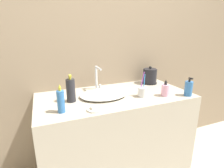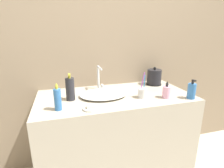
{
  "view_description": "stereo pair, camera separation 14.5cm",
  "coord_description": "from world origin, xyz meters",
  "px_view_note": "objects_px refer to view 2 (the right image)",
  "views": [
    {
      "loc": [
        -0.56,
        -0.97,
        1.32
      ],
      "look_at": [
        -0.03,
        0.31,
        0.91
      ],
      "focal_mm": 28.0,
      "sensor_mm": 36.0,
      "label": 1
    },
    {
      "loc": [
        -0.42,
        -1.02,
        1.32
      ],
      "look_at": [
        -0.03,
        0.31,
        0.91
      ],
      "focal_mm": 28.0,
      "sensor_mm": 36.0,
      "label": 2
    }
  ],
  "objects_px": {
    "toothbrush_cup": "(142,93)",
    "lotion_bottle": "(70,89)",
    "electric_kettle": "(154,78)",
    "hand_cream_bottle": "(58,99)",
    "mouthwash_bottle": "(166,92)",
    "shampoo_bottle": "(192,91)",
    "faucet": "(99,76)"
  },
  "relations": [
    {
      "from": "lotion_bottle",
      "to": "shampoo_bottle",
      "type": "bearing_deg",
      "value": -14.45
    },
    {
      "from": "toothbrush_cup",
      "to": "shampoo_bottle",
      "type": "xyz_separation_m",
      "value": [
        0.37,
        -0.13,
        0.02
      ]
    },
    {
      "from": "toothbrush_cup",
      "to": "lotion_bottle",
      "type": "relative_size",
      "value": 0.97
    },
    {
      "from": "shampoo_bottle",
      "to": "faucet",
      "type": "bearing_deg",
      "value": 146.01
    },
    {
      "from": "shampoo_bottle",
      "to": "mouthwash_bottle",
      "type": "xyz_separation_m",
      "value": [
        -0.18,
        0.07,
        -0.01
      ]
    },
    {
      "from": "faucet",
      "to": "shampoo_bottle",
      "type": "height_order",
      "value": "faucet"
    },
    {
      "from": "toothbrush_cup",
      "to": "hand_cream_bottle",
      "type": "relative_size",
      "value": 1.07
    },
    {
      "from": "lotion_bottle",
      "to": "toothbrush_cup",
      "type": "bearing_deg",
      "value": -11.34
    },
    {
      "from": "lotion_bottle",
      "to": "shampoo_bottle",
      "type": "relative_size",
      "value": 1.34
    },
    {
      "from": "toothbrush_cup",
      "to": "mouthwash_bottle",
      "type": "distance_m",
      "value": 0.19
    },
    {
      "from": "mouthwash_bottle",
      "to": "electric_kettle",
      "type": "bearing_deg",
      "value": 75.58
    },
    {
      "from": "faucet",
      "to": "shampoo_bottle",
      "type": "relative_size",
      "value": 1.4
    },
    {
      "from": "shampoo_bottle",
      "to": "mouthwash_bottle",
      "type": "height_order",
      "value": "shampoo_bottle"
    },
    {
      "from": "electric_kettle",
      "to": "shampoo_bottle",
      "type": "bearing_deg",
      "value": -78.52
    },
    {
      "from": "lotion_bottle",
      "to": "electric_kettle",
      "type": "bearing_deg",
      "value": 13.15
    },
    {
      "from": "faucet",
      "to": "hand_cream_bottle",
      "type": "distance_m",
      "value": 0.52
    },
    {
      "from": "faucet",
      "to": "mouthwash_bottle",
      "type": "relative_size",
      "value": 1.58
    },
    {
      "from": "electric_kettle",
      "to": "shampoo_bottle",
      "type": "distance_m",
      "value": 0.45
    },
    {
      "from": "electric_kettle",
      "to": "mouthwash_bottle",
      "type": "relative_size",
      "value": 1.3
    },
    {
      "from": "toothbrush_cup",
      "to": "shampoo_bottle",
      "type": "distance_m",
      "value": 0.39
    },
    {
      "from": "hand_cream_bottle",
      "to": "faucet",
      "type": "bearing_deg",
      "value": 45.01
    },
    {
      "from": "lotion_bottle",
      "to": "hand_cream_bottle",
      "type": "distance_m",
      "value": 0.19
    },
    {
      "from": "electric_kettle",
      "to": "toothbrush_cup",
      "type": "bearing_deg",
      "value": -132.06
    },
    {
      "from": "faucet",
      "to": "shampoo_bottle",
      "type": "distance_m",
      "value": 0.79
    },
    {
      "from": "mouthwash_bottle",
      "to": "hand_cream_bottle",
      "type": "bearing_deg",
      "value": 179.74
    },
    {
      "from": "electric_kettle",
      "to": "hand_cream_bottle",
      "type": "xyz_separation_m",
      "value": [
        -0.93,
        -0.36,
        0.01
      ]
    },
    {
      "from": "electric_kettle",
      "to": "lotion_bottle",
      "type": "bearing_deg",
      "value": -166.85
    },
    {
      "from": "hand_cream_bottle",
      "to": "mouthwash_bottle",
      "type": "bearing_deg",
      "value": -0.26
    },
    {
      "from": "faucet",
      "to": "electric_kettle",
      "type": "relative_size",
      "value": 1.22
    },
    {
      "from": "lotion_bottle",
      "to": "shampoo_bottle",
      "type": "height_order",
      "value": "lotion_bottle"
    },
    {
      "from": "electric_kettle",
      "to": "toothbrush_cup",
      "type": "xyz_separation_m",
      "value": [
        -0.28,
        -0.31,
        -0.03
      ]
    },
    {
      "from": "electric_kettle",
      "to": "toothbrush_cup",
      "type": "relative_size",
      "value": 0.88
    }
  ]
}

